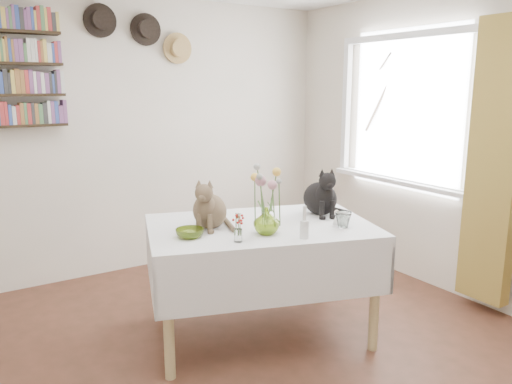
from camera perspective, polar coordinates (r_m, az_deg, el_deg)
room at (r=2.73m, az=1.74°, el=2.31°), size 4.08×4.58×2.58m
window at (r=4.62m, az=16.57°, el=7.65°), size 0.12×1.52×1.32m
curtain at (r=4.05m, az=25.58°, el=2.91°), size 0.12×0.38×2.10m
dining_table at (r=3.42m, az=0.51°, el=-6.90°), size 1.71×1.37×0.80m
tabby_cat at (r=3.27m, az=-5.34°, el=-1.11°), size 0.37×0.37×0.35m
black_cat at (r=3.62m, az=7.36°, el=0.25°), size 0.33×0.37×0.36m
flower_vase at (r=3.13m, az=1.21°, el=-3.31°), size 0.23×0.23×0.17m
green_bowl at (r=3.10m, az=-7.57°, el=-4.68°), size 0.21×0.21×0.05m
drinking_glass at (r=3.34m, az=9.93°, el=-3.17°), size 0.14×0.14×0.10m
candlestick at (r=3.07m, az=5.53°, el=-4.05°), size 0.06×0.06×0.20m
berry_jar at (r=2.98m, az=-2.06°, el=-4.10°), size 0.05×0.05×0.20m
porcelain_figurine at (r=3.40m, az=9.18°, el=-2.97°), size 0.05×0.05×0.10m
flower_bouquet at (r=3.08m, az=1.14°, el=1.28°), size 0.17×0.13×0.39m
wall_hats at (r=4.72m, az=-12.78°, el=17.30°), size 0.98×0.09×0.48m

